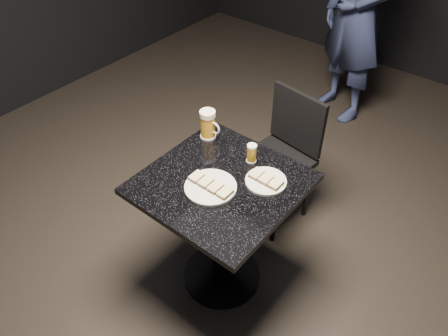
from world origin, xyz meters
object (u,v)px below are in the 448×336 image
at_px(plate_large, 211,187).
at_px(beer_tumbler, 252,153).
at_px(patron, 358,15).
at_px(beer_mug, 208,124).
at_px(plate_small, 266,181).
at_px(chair, 283,151).
at_px(table, 222,216).

relative_size(plate_large, beer_tumbler, 2.46).
distance_m(patron, beer_mug, 1.76).
distance_m(plate_small, patron, 1.91).
bearing_deg(beer_tumbler, plate_large, -96.13).
bearing_deg(plate_small, beer_mug, 167.23).
bearing_deg(chair, patron, 100.22).
height_order(plate_small, beer_tumbler, beer_tumbler).
height_order(patron, beer_tumbler, patron).
xyz_separation_m(plate_large, beer_tumbler, (0.03, 0.27, 0.04)).
bearing_deg(beer_mug, plate_large, -48.02).
xyz_separation_m(patron, beer_mug, (0.02, -1.76, -0.02)).
bearing_deg(chair, plate_large, -86.48).
distance_m(patron, table, 2.03).
relative_size(patron, beer_tumbler, 17.34).
bearing_deg(beer_mug, patron, 90.74).
relative_size(table, beer_mug, 4.75).
relative_size(plate_small, beer_tumbler, 1.98).
relative_size(table, beer_tumbler, 7.65).
bearing_deg(plate_small, beer_tumbler, 150.35).
xyz_separation_m(plate_large, chair, (-0.04, 0.71, -0.26)).
xyz_separation_m(beer_mug, beer_tumbler, (0.29, -0.02, -0.03)).
relative_size(table, chair, 0.88).
distance_m(plate_large, table, 0.26).
distance_m(plate_large, patron, 2.07).
xyz_separation_m(plate_large, beer_mug, (-0.26, 0.29, 0.07)).
bearing_deg(plate_large, patron, 97.92).
bearing_deg(beer_tumbler, plate_small, -29.65).
xyz_separation_m(table, beer_tumbler, (0.02, 0.21, 0.29)).
height_order(plate_large, table, plate_large).
bearing_deg(chair, table, -85.33).
relative_size(beer_mug, chair, 0.18).
bearing_deg(plate_large, table, 82.44).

